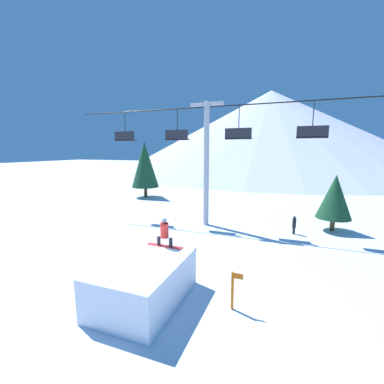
{
  "coord_description": "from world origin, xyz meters",
  "views": [
    {
      "loc": [
        5.58,
        -8.47,
        5.55
      ],
      "look_at": [
        0.82,
        4.03,
        3.35
      ],
      "focal_mm": 24.0,
      "sensor_mm": 36.0,
      "label": 1
    }
  ],
  "objects_px": {
    "snowboarder": "(165,233)",
    "trail_marker": "(233,289)",
    "snow_ramp": "(144,281)",
    "pine_tree_near": "(335,197)",
    "distant_skier": "(294,224)"
  },
  "relations": [
    {
      "from": "snow_ramp",
      "to": "distant_skier",
      "type": "relative_size",
      "value": 3.16
    },
    {
      "from": "snow_ramp",
      "to": "pine_tree_near",
      "type": "relative_size",
      "value": 0.99
    },
    {
      "from": "snow_ramp",
      "to": "snowboarder",
      "type": "distance_m",
      "value": 2.11
    },
    {
      "from": "snow_ramp",
      "to": "snowboarder",
      "type": "height_order",
      "value": "snowboarder"
    },
    {
      "from": "pine_tree_near",
      "to": "trail_marker",
      "type": "bearing_deg",
      "value": -112.15
    },
    {
      "from": "snowboarder",
      "to": "distant_skier",
      "type": "height_order",
      "value": "snowboarder"
    },
    {
      "from": "pine_tree_near",
      "to": "distant_skier",
      "type": "distance_m",
      "value": 3.49
    },
    {
      "from": "snow_ramp",
      "to": "trail_marker",
      "type": "relative_size",
      "value": 2.78
    },
    {
      "from": "snow_ramp",
      "to": "pine_tree_near",
      "type": "xyz_separation_m",
      "value": [
        7.74,
        11.94,
        1.63
      ]
    },
    {
      "from": "trail_marker",
      "to": "distant_skier",
      "type": "bearing_deg",
      "value": 77.62
    },
    {
      "from": "snowboarder",
      "to": "distant_skier",
      "type": "distance_m",
      "value": 10.18
    },
    {
      "from": "snow_ramp",
      "to": "trail_marker",
      "type": "distance_m",
      "value": 3.22
    },
    {
      "from": "snow_ramp",
      "to": "distant_skier",
      "type": "height_order",
      "value": "snow_ramp"
    },
    {
      "from": "snowboarder",
      "to": "pine_tree_near",
      "type": "height_order",
      "value": "pine_tree_near"
    },
    {
      "from": "snowboarder",
      "to": "trail_marker",
      "type": "distance_m",
      "value": 3.53
    }
  ]
}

